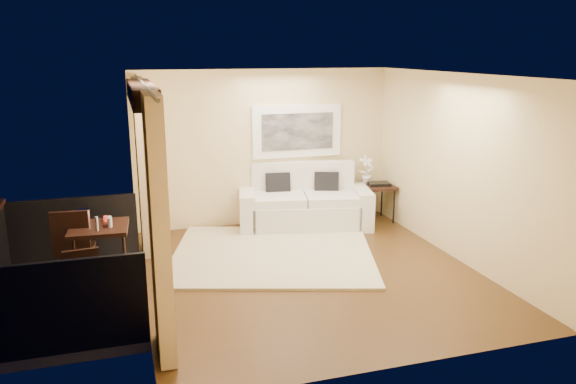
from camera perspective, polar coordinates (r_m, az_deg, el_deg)
name	(u,v)px	position (r m, az deg, el deg)	size (l,w,h in m)	color
floor	(311,273)	(7.89, 2.32, -8.21)	(5.00, 5.00, 0.00)	#523518
room_shell	(141,93)	(6.90, -14.68, 9.71)	(5.00, 6.40, 5.00)	white
balcony	(54,290)	(7.49, -22.65, -9.15)	(1.81, 2.60, 1.17)	#605B56
curtains	(149,191)	(7.08, -13.92, 0.14)	(0.16, 4.80, 2.64)	tan
artwork	(297,131)	(9.91, 0.95, 6.18)	(1.62, 0.07, 0.92)	white
rug	(273,254)	(8.51, -1.56, -6.33)	(2.97, 2.59, 0.04)	beige
sofa	(304,204)	(9.83, 1.66, -1.26)	(2.41, 1.41, 1.08)	silver
side_table	(376,188)	(10.17, 8.94, 0.39)	(0.62, 0.62, 0.66)	black
tray	(379,184)	(10.15, 9.22, 0.83)	(0.38, 0.28, 0.05)	black
orchid	(367,170)	(10.17, 7.98, 2.27)	(0.28, 0.19, 0.53)	white
bistro_table	(99,232)	(7.53, -18.64, -3.88)	(0.76, 0.76, 0.84)	black
balcony_chair_far	(73,243)	(7.69, -21.01, -4.83)	(0.50, 0.51, 1.07)	black
balcony_chair_near	(84,284)	(6.64, -20.03, -8.81)	(0.42, 0.43, 0.89)	black
ice_bucket	(83,217)	(7.60, -20.12, -2.43)	(0.18, 0.18, 0.20)	white
candle	(106,219)	(7.68, -18.02, -2.59)	(0.06, 0.06, 0.07)	red
vase	(97,224)	(7.30, -18.85, -3.07)	(0.04, 0.04, 0.18)	silver
glass_a	(110,222)	(7.41, -17.66, -2.96)	(0.06, 0.06, 0.12)	white
glass_b	(109,221)	(7.48, -17.69, -2.80)	(0.06, 0.06, 0.12)	white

